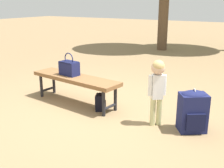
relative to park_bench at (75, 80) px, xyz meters
The scene contains 6 objects.
ground_plane 0.64m from the park_bench, ahead, with size 40.00×40.00×0.00m, color #8C704C.
park_bench is the anchor object (origin of this frame).
handbag 0.23m from the park_bench, 169.92° to the left, with size 0.34×0.23×0.37m.
child_standing 1.46m from the park_bench, ahead, with size 0.20×0.18×0.89m.
backpack_large 1.91m from the park_bench, ahead, with size 0.42×0.40×0.57m.
backpack_small 0.57m from the park_bench, ahead, with size 0.19×0.21×0.29m.
Camera 1 is at (2.21, -3.31, 1.61)m, focal length 44.53 mm.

